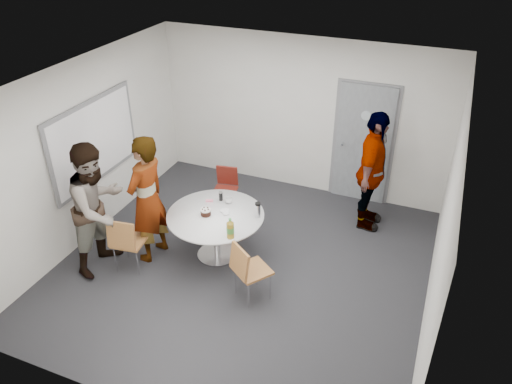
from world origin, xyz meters
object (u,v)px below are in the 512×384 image
at_px(chair_near_left, 126,239).
at_px(person_right, 372,172).
at_px(whiteboard, 94,141).
at_px(table, 217,221).
at_px(person_main, 147,200).
at_px(door, 363,144).
at_px(chair_far, 226,185).
at_px(person_left, 98,207).
at_px(chair_near_right, 247,267).

xyz_separation_m(chair_near_left, person_right, (2.84, 2.39, 0.43)).
height_order(whiteboard, table, whiteboard).
height_order(whiteboard, person_main, whiteboard).
relative_size(door, person_right, 1.10).
bearing_deg(door, person_right, -68.94).
xyz_separation_m(chair_far, person_left, (-0.99, -1.93, 0.48)).
distance_m(chair_near_left, person_left, 0.58).
distance_m(chair_near_right, person_right, 2.58).
xyz_separation_m(person_left, person_right, (3.24, 2.37, 0.01)).
relative_size(chair_near_right, person_right, 0.45).
bearing_deg(chair_near_left, chair_far, 65.31).
xyz_separation_m(table, chair_near_right, (0.74, -0.67, -0.10)).
bearing_deg(door, person_left, -133.14).
relative_size(door, table, 1.54).
bearing_deg(chair_near_left, person_right, 32.24).
bearing_deg(table, person_left, -152.20).
height_order(door, person_left, door).
bearing_deg(person_main, chair_near_right, 84.20).
relative_size(chair_near_right, person_left, 0.45).
xyz_separation_m(person_main, person_right, (2.73, 1.95, 0.01)).
xyz_separation_m(door, table, (-1.53, -2.40, -0.41)).
xyz_separation_m(whiteboard, chair_far, (1.61, 1.07, -0.98)).
distance_m(whiteboard, person_left, 1.17).
relative_size(chair_far, person_right, 0.40).
relative_size(door, chair_near_right, 2.47).
xyz_separation_m(whiteboard, chair_near_left, (1.02, -0.88, -0.92)).
xyz_separation_m(table, person_right, (1.83, 1.62, 0.34)).
height_order(table, chair_far, table).
height_order(whiteboard, chair_near_left, whiteboard).
bearing_deg(table, chair_near_left, -143.01).
height_order(whiteboard, person_left, whiteboard).
bearing_deg(whiteboard, person_main, -21.35).
bearing_deg(person_left, person_main, -46.57).
xyz_separation_m(person_main, person_left, (-0.51, -0.42, -0.00)).
relative_size(whiteboard, person_left, 1.00).
bearing_deg(whiteboard, door, 32.66).
bearing_deg(table, chair_near_right, -42.19).
height_order(door, chair_far, door).
xyz_separation_m(chair_far, person_right, (2.25, 0.44, 0.49)).
bearing_deg(chair_near_right, door, 111.67).
distance_m(whiteboard, table, 2.20).
height_order(person_left, person_right, person_right).
bearing_deg(whiteboard, chair_far, 33.65).
bearing_deg(person_right, door, 20.54).
relative_size(whiteboard, person_main, 1.00).
distance_m(door, chair_near_right, 3.21).
relative_size(chair_near_left, chair_far, 1.13).
bearing_deg(table, chair_far, 109.59).
distance_m(person_main, person_left, 0.66).
xyz_separation_m(table, person_left, (-1.41, -0.74, 0.33)).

